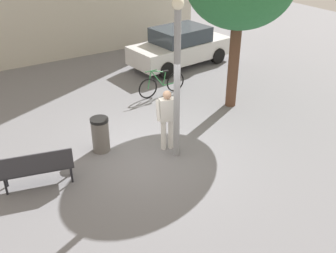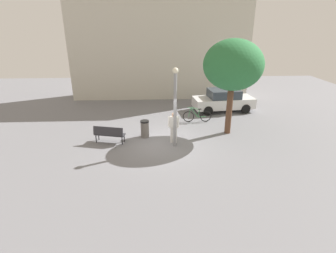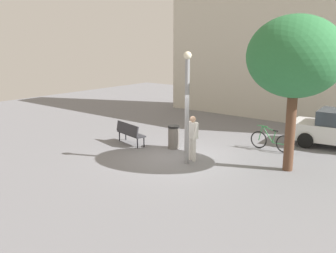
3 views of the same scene
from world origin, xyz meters
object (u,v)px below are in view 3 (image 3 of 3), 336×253
object	(u,v)px
person_by_lamppost	(193,135)
park_bench	(130,132)
plaza_tree	(295,57)
trash_bin	(174,137)
bicycle_green	(271,141)
lamppost	(187,102)

from	to	relation	value
person_by_lamppost	park_bench	xyz separation A→B (m)	(-3.36, 0.14, -0.42)
plaza_tree	trash_bin	bearing A→B (deg)	-175.73
bicycle_green	park_bench	bearing A→B (deg)	-149.91
person_by_lamppost	plaza_tree	distance (m)	4.42
park_bench	trash_bin	xyz separation A→B (m)	(1.83, 0.69, -0.07)
lamppost	trash_bin	bearing A→B (deg)	141.72
lamppost	trash_bin	world-z (taller)	lamppost
lamppost	trash_bin	xyz separation A→B (m)	(-1.56, 1.23, -1.76)
trash_bin	park_bench	bearing A→B (deg)	-159.38
person_by_lamppost	trash_bin	xyz separation A→B (m)	(-1.53, 0.83, -0.49)
park_bench	bicycle_green	distance (m)	5.84
person_by_lamppost	park_bench	bearing A→B (deg)	177.56
park_bench	plaza_tree	xyz separation A→B (m)	(6.53, 1.04, 3.27)
lamppost	bicycle_green	distance (m)	4.27
park_bench	bicycle_green	xyz separation A→B (m)	(5.05, 2.93, -0.16)
lamppost	park_bench	size ratio (longest dim) A/B	2.39
lamppost	bicycle_green	world-z (taller)	lamppost
plaza_tree	bicycle_green	bearing A→B (deg)	128.07
bicycle_green	trash_bin	distance (m)	3.92
person_by_lamppost	park_bench	world-z (taller)	person_by_lamppost
lamppost	trash_bin	distance (m)	2.65
park_bench	plaza_tree	distance (m)	7.38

